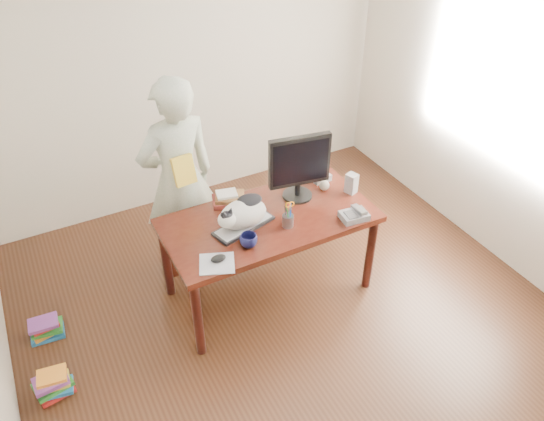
{
  "coord_description": "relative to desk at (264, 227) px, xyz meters",
  "views": [
    {
      "loc": [
        -1.45,
        -2.21,
        3.18
      ],
      "look_at": [
        0.0,
        0.55,
        0.85
      ],
      "focal_mm": 35.0,
      "sensor_mm": 36.0,
      "label": 1
    }
  ],
  "objects": [
    {
      "name": "room",
      "position": [
        0.0,
        -0.68,
        0.75
      ],
      "size": [
        4.5,
        4.5,
        4.5
      ],
      "color": "black",
      "rests_on": "ground"
    },
    {
      "name": "desk",
      "position": [
        0.0,
        0.0,
        0.0
      ],
      "size": [
        1.6,
        0.8,
        0.75
      ],
      "color": "black",
      "rests_on": "ground"
    },
    {
      "name": "keyboard",
      "position": [
        -0.22,
        -0.09,
        0.16
      ],
      "size": [
        0.5,
        0.3,
        0.03
      ],
      "rotation": [
        0.0,
        0.0,
        0.27
      ],
      "color": "black",
      "rests_on": "desk"
    },
    {
      "name": "cat",
      "position": [
        -0.23,
        -0.1,
        0.28
      ],
      "size": [
        0.45,
        0.31,
        0.26
      ],
      "rotation": [
        0.0,
        0.0,
        0.27
      ],
      "color": "silver",
      "rests_on": "keyboard"
    },
    {
      "name": "monitor",
      "position": [
        0.33,
        0.04,
        0.46
      ],
      "size": [
        0.48,
        0.27,
        0.54
      ],
      "rotation": [
        0.0,
        0.0,
        -0.16
      ],
      "color": "black",
      "rests_on": "desk"
    },
    {
      "name": "pen_cup",
      "position": [
        0.08,
        -0.23,
        0.21
      ],
      "size": [
        0.09,
        0.09,
        0.22
      ],
      "rotation": [
        0.0,
        0.0,
        -0.12
      ],
      "color": "gray",
      "rests_on": "desk"
    },
    {
      "name": "mousepad",
      "position": [
        -0.55,
        -0.37,
        0.15
      ],
      "size": [
        0.3,
        0.29,
        0.01
      ],
      "rotation": [
        0.0,
        0.0,
        -0.38
      ],
      "color": "#B6BAC3",
      "rests_on": "desk"
    },
    {
      "name": "mouse",
      "position": [
        -0.53,
        -0.35,
        0.17
      ],
      "size": [
        0.12,
        0.1,
        0.04
      ],
      "rotation": [
        0.0,
        0.0,
        -0.38
      ],
      "color": "black",
      "rests_on": "mousepad"
    },
    {
      "name": "coffee_mug",
      "position": [
        -0.28,
        -0.3,
        0.2
      ],
      "size": [
        0.17,
        0.17,
        0.1
      ],
      "primitive_type": "imported",
      "rotation": [
        0.0,
        0.0,
        0.89
      ],
      "color": "black",
      "rests_on": "desk"
    },
    {
      "name": "phone",
      "position": [
        0.56,
        -0.38,
        0.18
      ],
      "size": [
        0.22,
        0.18,
        0.09
      ],
      "rotation": [
        0.0,
        0.0,
        -0.11
      ],
      "color": "slate",
      "rests_on": "desk"
    },
    {
      "name": "speaker",
      "position": [
        0.74,
        -0.08,
        0.23
      ],
      "size": [
        0.1,
        0.1,
        0.17
      ],
      "rotation": [
        0.0,
        0.0,
        0.32
      ],
      "color": "gray",
      "rests_on": "desk"
    },
    {
      "name": "baseball",
      "position": [
        0.57,
        0.04,
        0.19
      ],
      "size": [
        0.08,
        0.08,
        0.08
      ],
      "rotation": [
        0.0,
        0.0,
        -0.19
      ],
      "color": "silver",
      "rests_on": "desk"
    },
    {
      "name": "book_stack",
      "position": [
        -0.19,
        0.24,
        0.19
      ],
      "size": [
        0.29,
        0.25,
        0.09
      ],
      "rotation": [
        0.0,
        0.0,
        -0.34
      ],
      "color": "#4D1814",
      "rests_on": "desk"
    },
    {
      "name": "calculator",
      "position": [
        0.61,
        0.22,
        0.18
      ],
      "size": [
        0.16,
        0.21,
        0.06
      ],
      "rotation": [
        0.0,
        0.0,
        0.08
      ],
      "color": "slate",
      "rests_on": "desk"
    },
    {
      "name": "person",
      "position": [
        -0.48,
        0.55,
        0.26
      ],
      "size": [
        0.67,
        0.48,
        1.73
      ],
      "primitive_type": "imported",
      "rotation": [
        0.0,
        0.0,
        3.25
      ],
      "color": "silver",
      "rests_on": "ground"
    },
    {
      "name": "held_book",
      "position": [
        -0.48,
        0.38,
        0.45
      ],
      "size": [
        0.17,
        0.11,
        0.23
      ],
      "rotation": [
        0.0,
        0.0,
        0.11
      ],
      "color": "gold",
      "rests_on": "person"
    },
    {
      "name": "book_pile_a",
      "position": [
        -1.75,
        -0.28,
        -0.51
      ],
      "size": [
        0.27,
        0.22,
        0.18
      ],
      "color": "red",
      "rests_on": "ground"
    },
    {
      "name": "book_pile_b",
      "position": [
        -1.72,
        0.27,
        -0.53
      ],
      "size": [
        0.26,
        0.2,
        0.15
      ],
      "color": "#1A5E9F",
      "rests_on": "ground"
    }
  ]
}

